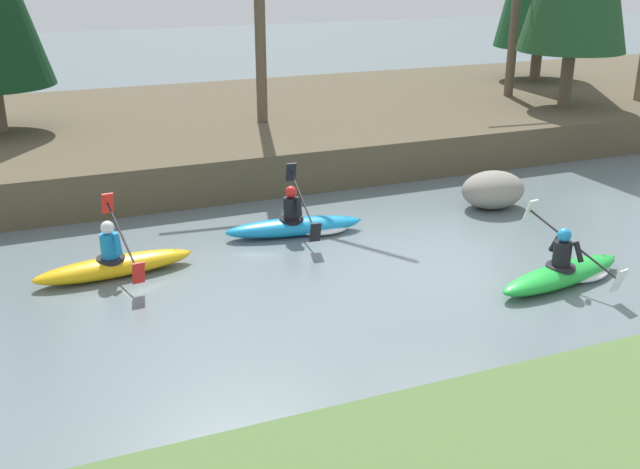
{
  "coord_description": "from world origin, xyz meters",
  "views": [
    {
      "loc": [
        -6.76,
        -9.99,
        5.26
      ],
      "look_at": [
        -2.11,
        1.41,
        0.55
      ],
      "focal_mm": 42.0,
      "sensor_mm": 36.0,
      "label": 1
    }
  ],
  "objects_px": {
    "kayaker_lead": "(566,272)",
    "kayaker_middle": "(300,225)",
    "kayaker_trailing": "(116,263)",
    "boulder_midstream": "(493,190)"
  },
  "relations": [
    {
      "from": "kayaker_trailing",
      "to": "boulder_midstream",
      "type": "relative_size",
      "value": 1.97
    },
    {
      "from": "kayaker_lead",
      "to": "boulder_midstream",
      "type": "distance_m",
      "value": 3.94
    },
    {
      "from": "kayaker_lead",
      "to": "kayaker_trailing",
      "type": "xyz_separation_m",
      "value": [
        -6.96,
        3.15,
        0.02
      ]
    },
    {
      "from": "kayaker_lead",
      "to": "boulder_midstream",
      "type": "height_order",
      "value": "kayaker_lead"
    },
    {
      "from": "kayaker_middle",
      "to": "boulder_midstream",
      "type": "xyz_separation_m",
      "value": [
        4.45,
        -0.04,
        0.2
      ]
    },
    {
      "from": "kayaker_middle",
      "to": "boulder_midstream",
      "type": "bearing_deg",
      "value": 6.18
    },
    {
      "from": "kayaker_middle",
      "to": "boulder_midstream",
      "type": "relative_size",
      "value": 1.97
    },
    {
      "from": "kayaker_lead",
      "to": "kayaker_middle",
      "type": "relative_size",
      "value": 1.0
    },
    {
      "from": "kayaker_middle",
      "to": "kayaker_trailing",
      "type": "height_order",
      "value": "same"
    },
    {
      "from": "kayaker_lead",
      "to": "kayaker_middle",
      "type": "xyz_separation_m",
      "value": [
        -3.34,
        3.82,
        0.0
      ]
    }
  ]
}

